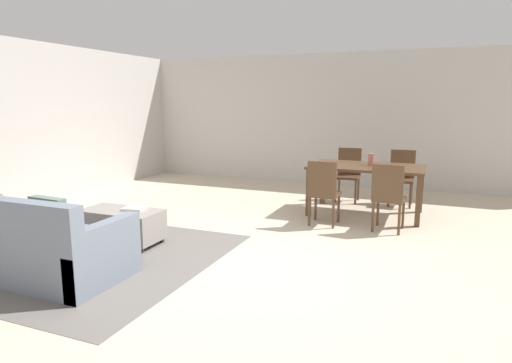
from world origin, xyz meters
name	(u,v)px	position (x,y,z in m)	size (l,w,h in m)	color
ground_plane	(254,265)	(0.00, 0.00, 0.00)	(10.80, 10.80, 0.00)	beige
wall_back	(348,120)	(0.00, 5.00, 1.35)	(9.00, 0.12, 2.70)	beige
area_rug	(81,255)	(-1.92, -0.49, 0.00)	(3.00, 2.80, 0.01)	slate
couch	(24,246)	(-2.06, -1.09, 0.29)	(2.10, 0.91, 0.86)	slate
ottoman_table	(122,224)	(-1.79, 0.07, 0.24)	(0.98, 0.50, 0.42)	gray
dining_table	(367,171)	(0.76, 2.66, 0.67)	(1.69, 1.00, 0.76)	#513823
dining_chair_near_left	(323,189)	(0.30, 1.77, 0.52)	(0.40, 0.40, 0.92)	#513823
dining_chair_near_right	(388,194)	(1.17, 1.80, 0.52)	(0.43, 0.43, 0.92)	#513823
dining_chair_far_left	(348,171)	(0.32, 3.53, 0.52)	(0.41, 0.41, 0.92)	#513823
dining_chair_far_right	(402,174)	(1.21, 3.55, 0.52)	(0.40, 0.40, 0.92)	#513823
vase_centerpiece	(371,160)	(0.82, 2.66, 0.85)	(0.09, 0.09, 0.19)	#B26659
book_on_ottoman	(134,209)	(-1.64, 0.13, 0.44)	(0.26, 0.20, 0.03)	silver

